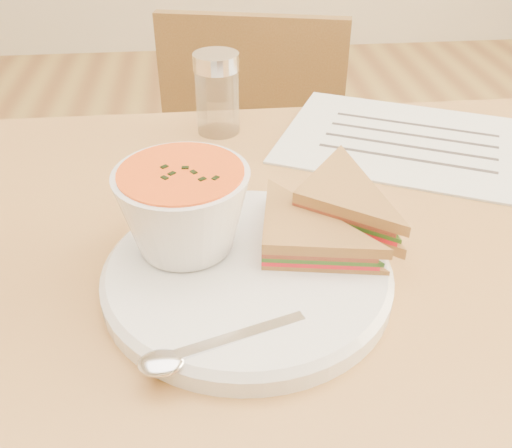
{
  "coord_description": "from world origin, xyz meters",
  "views": [
    {
      "loc": [
        -0.12,
        -0.44,
        1.09
      ],
      "look_at": [
        -0.08,
        -0.02,
        0.8
      ],
      "focal_mm": 40.0,
      "sensor_mm": 36.0,
      "label": 1
    }
  ],
  "objects_px": {
    "plate": "(247,275)",
    "condiment_shaker": "(217,94)",
    "soup_bowl": "(184,213)",
    "chair_far": "(241,248)"
  },
  "relations": [
    {
      "from": "plate",
      "to": "soup_bowl",
      "type": "bearing_deg",
      "value": 148.4
    },
    {
      "from": "chair_far",
      "to": "plate",
      "type": "relative_size",
      "value": 3.13
    },
    {
      "from": "plate",
      "to": "soup_bowl",
      "type": "height_order",
      "value": "soup_bowl"
    },
    {
      "from": "chair_far",
      "to": "condiment_shaker",
      "type": "height_order",
      "value": "condiment_shaker"
    },
    {
      "from": "plate",
      "to": "condiment_shaker",
      "type": "relative_size",
      "value": 2.43
    },
    {
      "from": "chair_far",
      "to": "condiment_shaker",
      "type": "bearing_deg",
      "value": 91.27
    },
    {
      "from": "chair_far",
      "to": "soup_bowl",
      "type": "xyz_separation_m",
      "value": [
        -0.08,
        -0.47,
        0.4
      ]
    },
    {
      "from": "plate",
      "to": "soup_bowl",
      "type": "xyz_separation_m",
      "value": [
        -0.05,
        0.03,
        0.05
      ]
    },
    {
      "from": "chair_far",
      "to": "condiment_shaker",
      "type": "xyz_separation_m",
      "value": [
        -0.04,
        -0.18,
        0.4
      ]
    },
    {
      "from": "chair_far",
      "to": "condiment_shaker",
      "type": "relative_size",
      "value": 7.6
    }
  ]
}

